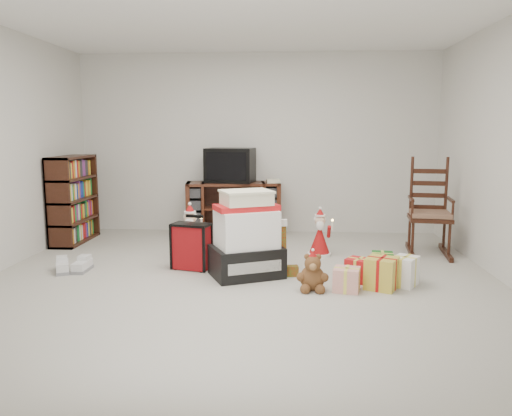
{
  "coord_description": "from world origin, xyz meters",
  "views": [
    {
      "loc": [
        0.46,
        -4.55,
        1.43
      ],
      "look_at": [
        0.11,
        0.6,
        0.63
      ],
      "focal_mm": 35.0,
      "sensor_mm": 36.0,
      "label": 1
    }
  ],
  "objects_px": {
    "teddy_bear": "(312,275)",
    "gift_pile": "(246,240)",
    "tv_stand": "(233,208)",
    "bookshelf": "(74,201)",
    "rocking_chair": "(428,219)",
    "sneaker_pair": "(72,266)",
    "mrs_claus_figurine": "(190,237)",
    "red_suitcase": "(191,246)",
    "gift_cluster": "(378,272)",
    "crt_television": "(230,165)",
    "santa_figurine": "(320,238)"
  },
  "relations": [
    {
      "from": "tv_stand",
      "to": "rocking_chair",
      "type": "height_order",
      "value": "rocking_chair"
    },
    {
      "from": "rocking_chair",
      "to": "gift_pile",
      "type": "distance_m",
      "value": 2.33
    },
    {
      "from": "red_suitcase",
      "to": "santa_figurine",
      "type": "bearing_deg",
      "value": 41.16
    },
    {
      "from": "bookshelf",
      "to": "mrs_claus_figurine",
      "type": "relative_size",
      "value": 1.79
    },
    {
      "from": "red_suitcase",
      "to": "gift_cluster",
      "type": "bearing_deg",
      "value": 2.45
    },
    {
      "from": "santa_figurine",
      "to": "crt_television",
      "type": "bearing_deg",
      "value": 135.89
    },
    {
      "from": "mrs_claus_figurine",
      "to": "rocking_chair",
      "type": "bearing_deg",
      "value": 9.1
    },
    {
      "from": "rocking_chair",
      "to": "crt_television",
      "type": "xyz_separation_m",
      "value": [
        -2.44,
        0.9,
        0.56
      ]
    },
    {
      "from": "bookshelf",
      "to": "tv_stand",
      "type": "bearing_deg",
      "value": 16.59
    },
    {
      "from": "gift_cluster",
      "to": "crt_television",
      "type": "xyz_separation_m",
      "value": [
        -1.65,
        2.21,
        0.84
      ]
    },
    {
      "from": "sneaker_pair",
      "to": "santa_figurine",
      "type": "bearing_deg",
      "value": 2.35
    },
    {
      "from": "santa_figurine",
      "to": "crt_television",
      "type": "distance_m",
      "value": 1.79
    },
    {
      "from": "red_suitcase",
      "to": "mrs_claus_figurine",
      "type": "height_order",
      "value": "mrs_claus_figurine"
    },
    {
      "from": "rocking_chair",
      "to": "sneaker_pair",
      "type": "height_order",
      "value": "rocking_chair"
    },
    {
      "from": "red_suitcase",
      "to": "sneaker_pair",
      "type": "bearing_deg",
      "value": -156.63
    },
    {
      "from": "gift_pile",
      "to": "santa_figurine",
      "type": "distance_m",
      "value": 1.18
    },
    {
      "from": "teddy_bear",
      "to": "crt_television",
      "type": "relative_size",
      "value": 0.48
    },
    {
      "from": "mrs_claus_figurine",
      "to": "sneaker_pair",
      "type": "xyz_separation_m",
      "value": [
        -1.11,
        -0.63,
        -0.19
      ]
    },
    {
      "from": "gift_pile",
      "to": "gift_cluster",
      "type": "distance_m",
      "value": 1.29
    },
    {
      "from": "rocking_chair",
      "to": "mrs_claus_figurine",
      "type": "distance_m",
      "value": 2.78
    },
    {
      "from": "bookshelf",
      "to": "gift_pile",
      "type": "height_order",
      "value": "bookshelf"
    },
    {
      "from": "gift_pile",
      "to": "mrs_claus_figurine",
      "type": "height_order",
      "value": "gift_pile"
    },
    {
      "from": "tv_stand",
      "to": "gift_cluster",
      "type": "bearing_deg",
      "value": -61.5
    },
    {
      "from": "gift_pile",
      "to": "teddy_bear",
      "type": "distance_m",
      "value": 0.78
    },
    {
      "from": "sneaker_pair",
      "to": "tv_stand",
      "type": "bearing_deg",
      "value": 38.07
    },
    {
      "from": "rocking_chair",
      "to": "sneaker_pair",
      "type": "relative_size",
      "value": 3.06
    },
    {
      "from": "mrs_claus_figurine",
      "to": "sneaker_pair",
      "type": "relative_size",
      "value": 1.63
    },
    {
      "from": "tv_stand",
      "to": "mrs_claus_figurine",
      "type": "distance_m",
      "value": 1.39
    },
    {
      "from": "tv_stand",
      "to": "bookshelf",
      "type": "relative_size",
      "value": 1.19
    },
    {
      "from": "red_suitcase",
      "to": "teddy_bear",
      "type": "height_order",
      "value": "red_suitcase"
    },
    {
      "from": "tv_stand",
      "to": "mrs_claus_figurine",
      "type": "xyz_separation_m",
      "value": [
        -0.34,
        -1.34,
        -0.13
      ]
    },
    {
      "from": "rocking_chair",
      "to": "crt_television",
      "type": "bearing_deg",
      "value": 167.35
    },
    {
      "from": "rocking_chair",
      "to": "bookshelf",
      "type": "bearing_deg",
      "value": -176.34
    },
    {
      "from": "tv_stand",
      "to": "rocking_chair",
      "type": "distance_m",
      "value": 2.57
    },
    {
      "from": "teddy_bear",
      "to": "mrs_claus_figurine",
      "type": "bearing_deg",
      "value": 141.06
    },
    {
      "from": "mrs_claus_figurine",
      "to": "bookshelf",
      "type": "bearing_deg",
      "value": 156.01
    },
    {
      "from": "sneaker_pair",
      "to": "crt_television",
      "type": "relative_size",
      "value": 0.56
    },
    {
      "from": "gift_pile",
      "to": "tv_stand",
      "type": "bearing_deg",
      "value": 75.7
    },
    {
      "from": "gift_cluster",
      "to": "teddy_bear",
      "type": "bearing_deg",
      "value": -162.06
    },
    {
      "from": "red_suitcase",
      "to": "santa_figurine",
      "type": "height_order",
      "value": "red_suitcase"
    },
    {
      "from": "mrs_claus_figurine",
      "to": "crt_television",
      "type": "bearing_deg",
      "value": 77.44
    },
    {
      "from": "mrs_claus_figurine",
      "to": "crt_television",
      "type": "xyz_separation_m",
      "value": [
        0.3,
        1.34,
        0.73
      ]
    },
    {
      "from": "bookshelf",
      "to": "santa_figurine",
      "type": "xyz_separation_m",
      "value": [
        3.13,
        -0.53,
        -0.32
      ]
    },
    {
      "from": "rocking_chair",
      "to": "red_suitcase",
      "type": "height_order",
      "value": "rocking_chair"
    },
    {
      "from": "teddy_bear",
      "to": "gift_pile",
      "type": "bearing_deg",
      "value": 147.31
    },
    {
      "from": "bookshelf",
      "to": "gift_pile",
      "type": "distance_m",
      "value": 2.76
    },
    {
      "from": "tv_stand",
      "to": "sneaker_pair",
      "type": "height_order",
      "value": "tv_stand"
    },
    {
      "from": "bookshelf",
      "to": "red_suitcase",
      "type": "xyz_separation_m",
      "value": [
        1.77,
        -1.2,
        -0.29
      ]
    },
    {
      "from": "rocking_chair",
      "to": "teddy_bear",
      "type": "bearing_deg",
      "value": -125.56
    },
    {
      "from": "gift_pile",
      "to": "crt_television",
      "type": "xyz_separation_m",
      "value": [
        -0.4,
        2.01,
        0.6
      ]
    }
  ]
}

